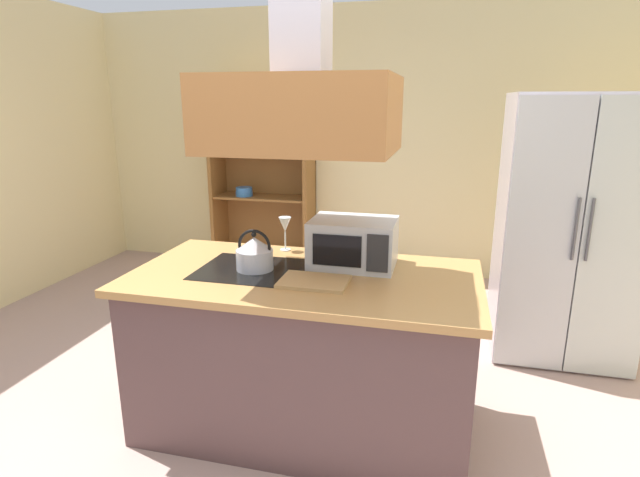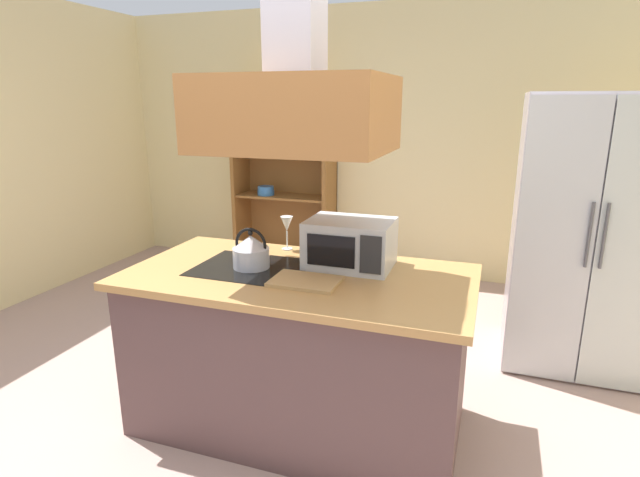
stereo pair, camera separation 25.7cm
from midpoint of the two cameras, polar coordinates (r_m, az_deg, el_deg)
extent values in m
plane|color=tan|center=(3.01, -7.59, -21.21)|extent=(7.80, 7.80, 0.00)
cube|color=beige|center=(5.33, 3.88, 10.63)|extent=(6.00, 0.12, 2.70)
cube|color=#513939|center=(2.86, -4.38, -12.94)|extent=(1.75, 0.87, 0.86)
cube|color=#AD7D46|center=(2.68, -4.58, -4.43)|extent=(1.83, 0.95, 0.04)
cube|color=black|center=(2.77, -9.99, -3.50)|extent=(0.60, 0.48, 0.00)
cube|color=#A56936|center=(2.52, -4.99, 13.80)|extent=(0.90, 0.70, 0.36)
cube|color=#BEB5C0|center=(3.88, 24.39, 1.03)|extent=(0.90, 0.72, 1.83)
cube|color=#B4B8BC|center=(3.48, 21.79, -0.20)|extent=(0.44, 0.03, 1.79)
cube|color=#B6BFBB|center=(3.58, 28.93, -0.66)|extent=(0.44, 0.03, 1.79)
cylinder|color=#4C4C51|center=(3.46, 25.02, 0.94)|extent=(0.02, 0.02, 0.40)
cylinder|color=#4C4C51|center=(3.48, 26.31, 0.85)|extent=(0.02, 0.02, 0.40)
cube|color=brown|center=(5.63, -12.77, 6.77)|extent=(0.04, 0.40, 1.96)
cube|color=brown|center=(5.25, -2.62, 6.53)|extent=(0.04, 0.40, 1.96)
cube|color=brown|center=(5.36, -8.26, 16.95)|extent=(1.07, 0.40, 0.03)
cube|color=brown|center=(5.64, -7.52, -2.83)|extent=(1.07, 0.40, 0.08)
cube|color=brown|center=(5.59, -7.15, 6.97)|extent=(1.07, 0.02, 1.96)
cube|color=brown|center=(5.45, -7.80, 4.64)|extent=(0.99, 0.36, 0.02)
cube|color=brown|center=(5.38, -7.99, 9.78)|extent=(0.99, 0.36, 0.02)
cylinder|color=#336CAB|center=(5.47, -9.88, 4.99)|extent=(0.18, 0.18, 0.05)
cylinder|color=#336AAB|center=(5.46, -9.90, 5.45)|extent=(0.17, 0.17, 0.05)
cylinder|color=silver|center=(5.29, -6.87, 10.51)|extent=(0.01, 0.01, 0.12)
cone|color=silver|center=(5.29, -6.90, 11.59)|extent=(0.07, 0.07, 0.08)
cylinder|color=silver|center=(5.23, -5.09, 10.51)|extent=(0.01, 0.01, 0.12)
cone|color=silver|center=(5.23, -5.12, 11.60)|extent=(0.07, 0.07, 0.08)
cylinder|color=#AEB3C5|center=(2.75, -10.04, -2.39)|extent=(0.20, 0.20, 0.11)
cone|color=#B1B3BE|center=(2.73, -10.13, -0.59)|extent=(0.19, 0.19, 0.07)
sphere|color=black|center=(2.71, -10.18, 0.42)|extent=(0.03, 0.03, 0.03)
torus|color=black|center=(2.73, -10.11, -0.89)|extent=(0.19, 0.02, 0.19)
cube|color=tan|center=(2.53, -3.61, -4.92)|extent=(0.34, 0.24, 0.02)
cube|color=#B7BABF|center=(2.77, 1.12, -0.49)|extent=(0.46, 0.34, 0.26)
cube|color=black|center=(2.62, -0.91, -1.42)|extent=(0.26, 0.01, 0.17)
cube|color=#262628|center=(2.57, 3.66, -1.74)|extent=(0.11, 0.01, 0.20)
cylinder|color=silver|center=(3.10, -6.30, -1.28)|extent=(0.06, 0.06, 0.01)
cylinder|color=silver|center=(3.08, -6.33, -0.25)|extent=(0.01, 0.01, 0.11)
cone|color=silver|center=(3.06, -6.39, 1.56)|extent=(0.08, 0.08, 0.09)
camera|label=1|loc=(0.13, -92.49, -0.68)|focal=28.39mm
camera|label=2|loc=(0.13, 87.51, 0.68)|focal=28.39mm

